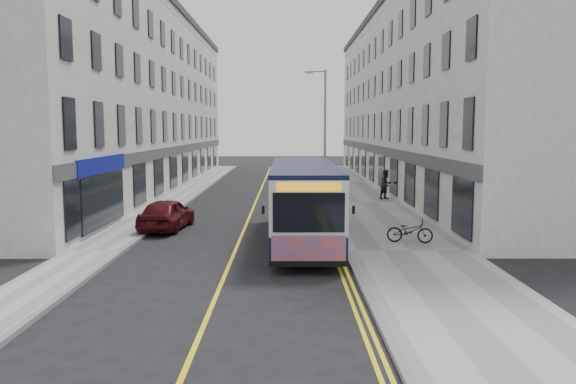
{
  "coord_description": "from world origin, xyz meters",
  "views": [
    {
      "loc": [
        1.87,
        -20.81,
        4.43
      ],
      "look_at": [
        1.94,
        4.17,
        1.6
      ],
      "focal_mm": 35.0,
      "sensor_mm": 36.0,
      "label": 1
    }
  ],
  "objects_px": {
    "pedestrian_near": "(335,185)",
    "pedestrian_far": "(386,184)",
    "streetlamp": "(324,129)",
    "car_white": "(295,178)",
    "bicycle": "(410,231)",
    "car_maroon": "(167,214)",
    "city_bus": "(303,200)"
  },
  "relations": [
    {
      "from": "pedestrian_near",
      "to": "bicycle",
      "type": "bearing_deg",
      "value": -66.88
    },
    {
      "from": "car_white",
      "to": "pedestrian_near",
      "type": "bearing_deg",
      "value": -68.79
    },
    {
      "from": "streetlamp",
      "to": "pedestrian_far",
      "type": "height_order",
      "value": "streetlamp"
    },
    {
      "from": "bicycle",
      "to": "streetlamp",
      "type": "bearing_deg",
      "value": 20.61
    },
    {
      "from": "streetlamp",
      "to": "car_maroon",
      "type": "height_order",
      "value": "streetlamp"
    },
    {
      "from": "streetlamp",
      "to": "car_maroon",
      "type": "distance_m",
      "value": 13.38
    },
    {
      "from": "pedestrian_near",
      "to": "city_bus",
      "type": "bearing_deg",
      "value": -85.05
    },
    {
      "from": "pedestrian_far",
      "to": "car_maroon",
      "type": "relative_size",
      "value": 0.44
    },
    {
      "from": "pedestrian_far",
      "to": "car_white",
      "type": "bearing_deg",
      "value": 87.89
    },
    {
      "from": "pedestrian_near",
      "to": "car_maroon",
      "type": "xyz_separation_m",
      "value": [
        -8.22,
        -9.53,
        -0.32
      ]
    },
    {
      "from": "city_bus",
      "to": "pedestrian_near",
      "type": "relative_size",
      "value": 5.88
    },
    {
      "from": "car_white",
      "to": "car_maroon",
      "type": "height_order",
      "value": "car_white"
    },
    {
      "from": "pedestrian_near",
      "to": "pedestrian_far",
      "type": "xyz_separation_m",
      "value": [
        3.18,
        0.28,
        0.01
      ]
    },
    {
      "from": "car_maroon",
      "to": "pedestrian_near",
      "type": "bearing_deg",
      "value": -124.94
    },
    {
      "from": "car_white",
      "to": "car_maroon",
      "type": "bearing_deg",
      "value": -103.66
    },
    {
      "from": "bicycle",
      "to": "car_maroon",
      "type": "relative_size",
      "value": 0.42
    },
    {
      "from": "bicycle",
      "to": "car_white",
      "type": "distance_m",
      "value": 21.38
    },
    {
      "from": "streetlamp",
      "to": "bicycle",
      "type": "relative_size",
      "value": 4.66
    },
    {
      "from": "city_bus",
      "to": "pedestrian_near",
      "type": "bearing_deg",
      "value": 79.39
    },
    {
      "from": "city_bus",
      "to": "car_white",
      "type": "relative_size",
      "value": 2.23
    },
    {
      "from": "city_bus",
      "to": "car_maroon",
      "type": "xyz_separation_m",
      "value": [
        -5.93,
        2.7,
        -0.97
      ]
    },
    {
      "from": "streetlamp",
      "to": "city_bus",
      "type": "height_order",
      "value": "streetlamp"
    },
    {
      "from": "car_maroon",
      "to": "bicycle",
      "type": "bearing_deg",
      "value": 166.56
    },
    {
      "from": "pedestrian_far",
      "to": "city_bus",
      "type": "bearing_deg",
      "value": -151.26
    },
    {
      "from": "streetlamp",
      "to": "car_white",
      "type": "height_order",
      "value": "streetlamp"
    },
    {
      "from": "bicycle",
      "to": "pedestrian_near",
      "type": "relative_size",
      "value": 0.96
    },
    {
      "from": "bicycle",
      "to": "car_white",
      "type": "xyz_separation_m",
      "value": [
        -4.05,
        20.99,
        0.21
      ]
    },
    {
      "from": "pedestrian_far",
      "to": "car_white",
      "type": "height_order",
      "value": "pedestrian_far"
    },
    {
      "from": "streetlamp",
      "to": "bicycle",
      "type": "distance_m",
      "value": 14.59
    },
    {
      "from": "bicycle",
      "to": "pedestrian_far",
      "type": "relative_size",
      "value": 0.95
    },
    {
      "from": "pedestrian_far",
      "to": "car_maroon",
      "type": "xyz_separation_m",
      "value": [
        -11.4,
        -9.81,
        -0.32
      ]
    },
    {
      "from": "bicycle",
      "to": "city_bus",
      "type": "bearing_deg",
      "value": 89.87
    }
  ]
}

